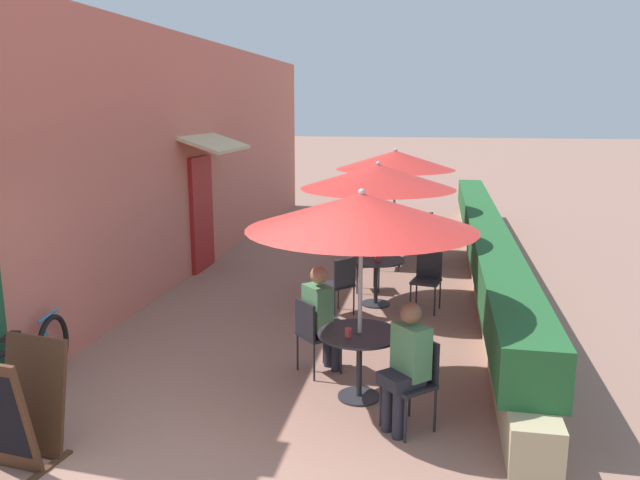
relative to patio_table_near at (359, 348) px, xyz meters
The scene contains 24 objects.
ground_plane 2.09m from the patio_table_near, 124.67° to the right, with size 120.00×120.00×0.00m, color #936B5B.
cafe_facade_wall 6.66m from the patio_table_near, 124.76° to the left, with size 0.98×14.23×4.20m.
planter_hedge 5.59m from the patio_table_near, 73.35° to the left, with size 0.60×13.23×1.01m.
patio_table_near is the anchor object (origin of this frame).
patio_umbrella_near 1.43m from the patio_table_near, ahead, with size 2.30×2.30×2.20m.
cafe_chair_near_left 0.78m from the patio_table_near, 139.00° to the left, with size 0.57×0.57×0.87m.
seated_patron_near_left 0.79m from the patio_table_near, 130.73° to the left, with size 0.51×0.51×1.25m.
cafe_chair_near_right 0.78m from the patio_table_near, 41.00° to the right, with size 0.57×0.57×0.87m.
seated_patron_near_right 0.79m from the patio_table_near, 49.27° to the right, with size 0.51×0.51×1.25m.
coffee_cup_near 0.28m from the patio_table_near, 125.27° to the right, with size 0.07×0.07×0.09m.
patio_table_mid 3.18m from the patio_table_near, 92.61° to the left, with size 0.87×0.87×0.72m.
patio_umbrella_mid 3.48m from the patio_table_near, 92.61° to the left, with size 2.30×2.30×2.20m.
cafe_chair_mid_left 3.91m from the patio_table_near, 96.69° to the left, with size 0.50×0.50×0.87m.
cafe_chair_mid_right 2.62m from the patio_table_near, 103.35° to the left, with size 0.56×0.56×0.87m.
cafe_chair_mid_back 3.15m from the patio_table_near, 78.53° to the left, with size 0.47×0.47×0.87m.
coffee_cup_mid 3.05m from the patio_table_near, 91.97° to the left, with size 0.07×0.07×0.09m.
patio_table_far 6.15m from the patio_table_near, 90.89° to the left, with size 0.87×0.87×0.72m.
patio_umbrella_far 6.31m from the patio_table_near, 90.89° to the left, with size 2.30×2.30×2.20m.
cafe_chair_far_left 6.62m from the patio_table_near, 85.31° to the left, with size 0.54×0.54×0.87m.
cafe_chair_far_right 6.53m from the patio_table_near, 97.03° to the left, with size 0.55×0.55×0.87m.
cafe_chair_far_back 5.38m from the patio_table_near, 90.31° to the left, with size 0.41×0.41×0.87m.
coffee_cup_far 5.99m from the patio_table_near, 91.34° to the left, with size 0.07×0.07×0.09m.
bicycle_leaning 3.42m from the patio_table_near, 168.94° to the right, with size 0.33×1.78×0.81m.
menu_board 3.20m from the patio_table_near, 147.28° to the right, with size 0.71×0.71×1.03m.
Camera 1 is at (1.87, -4.35, 2.98)m, focal length 35.00 mm.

